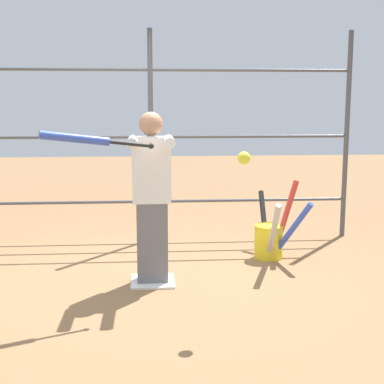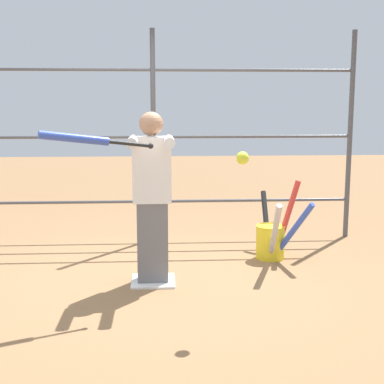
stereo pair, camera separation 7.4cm
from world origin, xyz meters
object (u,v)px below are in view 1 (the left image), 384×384
at_px(baseball_bat_swinging, 85,139).
at_px(softball_in_flight, 244,158).
at_px(batter, 151,193).
at_px(bat_bucket, 271,237).

height_order(baseball_bat_swinging, softball_in_flight, baseball_bat_swinging).
xyz_separation_m(batter, softball_in_flight, (-0.68, 0.87, 0.40)).
height_order(baseball_bat_swinging, bat_bucket, baseball_bat_swinging).
bearing_deg(batter, bat_bucket, -150.95).
bearing_deg(bat_bucket, batter, 29.05).
height_order(batter, baseball_bat_swinging, batter).
bearing_deg(softball_in_flight, bat_bucket, -110.30).
bearing_deg(softball_in_flight, baseball_bat_swinging, -12.55).
bearing_deg(batter, baseball_bat_swinging, 50.10).
bearing_deg(softball_in_flight, batter, -51.77).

